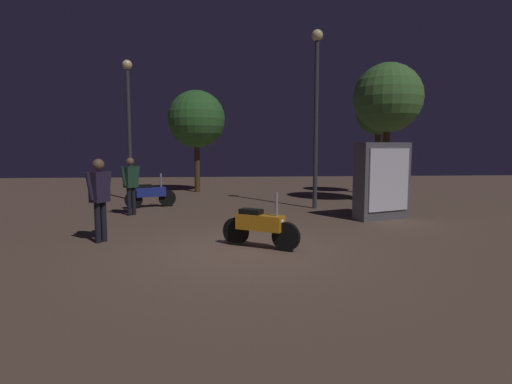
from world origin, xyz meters
TOP-DOWN VIEW (x-y plane):
  - ground_plane at (0.00, 0.00)m, footprint 40.00×40.00m
  - motorcycle_orange_foreground at (0.32, 0.21)m, footprint 1.46×0.96m
  - motorcycle_blue_parked_left at (-2.75, 6.02)m, footprint 1.58×0.71m
  - person_rider_beside at (-3.04, 4.48)m, footprint 0.51×0.56m
  - person_bystander_far at (-2.93, 0.97)m, footprint 0.43×0.61m
  - streetlamp_near at (2.58, 5.41)m, footprint 0.36×0.36m
  - streetlamp_far at (-3.81, 8.08)m, footprint 0.36×0.36m
  - tree_left_bg at (-1.50, 10.76)m, footprint 2.49×2.49m
  - tree_center_bg at (5.29, 6.38)m, footprint 2.36×2.36m
  - tree_right_bg at (6.06, 9.23)m, footprint 1.86×1.86m
  - kiosk_billboard at (3.96, 3.27)m, footprint 1.67×1.04m

SIDE VIEW (x-z plane):
  - ground_plane at x=0.00m, z-range 0.00..0.00m
  - motorcycle_orange_foreground at x=0.32m, z-range -0.12..0.99m
  - motorcycle_blue_parked_left at x=-2.75m, z-range -0.12..0.99m
  - person_rider_beside at x=-3.04m, z-range 0.16..1.84m
  - person_bystander_far at x=-2.93m, z-range 0.17..1.91m
  - kiosk_billboard at x=3.96m, z-range 0.00..2.10m
  - tree_left_bg at x=-1.50m, z-range 0.95..5.38m
  - streetlamp_far at x=-3.81m, z-range 0.68..5.80m
  - tree_right_bg at x=6.06m, z-range 1.19..5.53m
  - streetlamp_near at x=2.58m, z-range 0.70..6.31m
  - tree_center_bg at x=5.29m, z-range 1.21..6.05m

